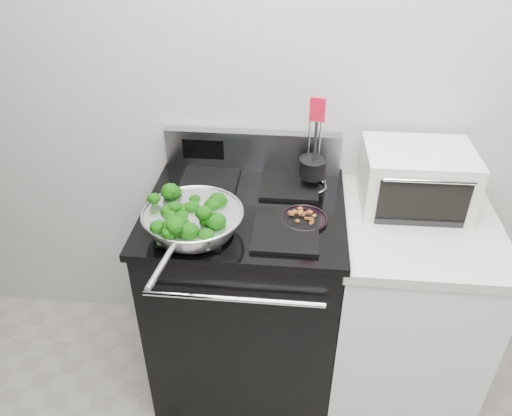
# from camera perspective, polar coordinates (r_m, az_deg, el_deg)

# --- Properties ---
(back_wall) EXTENTS (4.00, 0.02, 2.70)m
(back_wall) POSITION_cam_1_polar(r_m,az_deg,el_deg) (2.08, 8.17, 14.17)
(back_wall) COLOR beige
(back_wall) RESTS_ON ground
(gas_range) EXTENTS (0.79, 0.69, 1.13)m
(gas_range) POSITION_cam_1_polar(r_m,az_deg,el_deg) (2.26, -1.14, -9.59)
(gas_range) COLOR black
(gas_range) RESTS_ON floor
(counter) EXTENTS (0.62, 0.68, 0.92)m
(counter) POSITION_cam_1_polar(r_m,az_deg,el_deg) (2.32, 16.27, -10.89)
(counter) COLOR white
(counter) RESTS_ON floor
(skillet) EXTENTS (0.37, 0.58, 0.08)m
(skillet) POSITION_cam_1_polar(r_m,az_deg,el_deg) (1.81, -7.22, -1.36)
(skillet) COLOR silver
(skillet) RESTS_ON gas_range
(broccoli_pile) EXTENTS (0.29, 0.29, 0.10)m
(broccoli_pile) POSITION_cam_1_polar(r_m,az_deg,el_deg) (1.80, -7.24, -0.79)
(broccoli_pile) COLOR black
(broccoli_pile) RESTS_ON skillet
(bacon_plate) EXTENTS (0.18, 0.18, 0.04)m
(bacon_plate) POSITION_cam_1_polar(r_m,az_deg,el_deg) (1.89, 5.50, -0.97)
(bacon_plate) COLOR black
(bacon_plate) RESTS_ON gas_range
(utensil_holder) EXTENTS (0.13, 0.13, 0.40)m
(utensil_holder) POSITION_cam_1_polar(r_m,az_deg,el_deg) (2.07, 6.46, 4.05)
(utensil_holder) COLOR silver
(utensil_holder) RESTS_ON gas_range
(toaster_oven) EXTENTS (0.42, 0.33, 0.24)m
(toaster_oven) POSITION_cam_1_polar(r_m,az_deg,el_deg) (2.08, 17.81, 3.29)
(toaster_oven) COLOR silver
(toaster_oven) RESTS_ON counter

